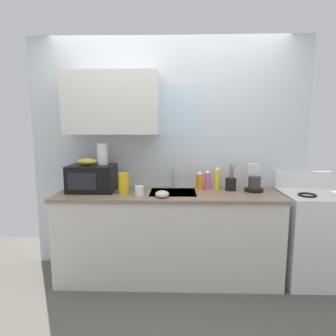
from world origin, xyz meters
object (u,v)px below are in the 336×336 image
object	(u,v)px
banana_bunch	(87,162)
cereal_canister	(123,183)
utensil_crock	(231,184)
dish_soap_bottle_pink	(207,180)
microwave	(92,178)
coffee_maker	(253,181)
dish_soap_bottle_orange	(200,181)
mug_white	(139,191)
dish_soap_bottle_yellow	(217,178)
small_bowl	(162,194)
stove_range	(311,236)
paper_towel_roll	(102,154)

from	to	relation	value
banana_bunch	cereal_canister	xyz separation A→B (m)	(0.39, -0.10, -0.20)
utensil_crock	dish_soap_bottle_pink	bearing A→B (deg)	164.37
microwave	cereal_canister	xyz separation A→B (m)	(0.34, -0.10, -0.03)
coffee_maker	cereal_canister	world-z (taller)	coffee_maker
dish_soap_bottle_orange	mug_white	bearing A→B (deg)	-152.82
dish_soap_bottle_yellow	cereal_canister	size ratio (longest dim) A/B	1.20
utensil_crock	small_bowl	xyz separation A→B (m)	(-0.70, -0.32, -0.04)
dish_soap_bottle_yellow	utensil_crock	size ratio (longest dim) A/B	0.88
coffee_maker	dish_soap_bottle_pink	size ratio (longest dim) A/B	1.34
banana_bunch	dish_soap_bottle_yellow	size ratio (longest dim) A/B	0.81
mug_white	utensil_crock	distance (m)	0.96
mug_white	utensil_crock	world-z (taller)	utensil_crock
dish_soap_bottle_orange	utensil_crock	size ratio (longest dim) A/B	0.70
cereal_canister	small_bowl	xyz separation A→B (m)	(0.39, -0.15, -0.07)
banana_bunch	mug_white	bearing A→B (deg)	-18.76
banana_bunch	cereal_canister	distance (m)	0.45
banana_bunch	dish_soap_bottle_yellow	bearing A→B (deg)	5.11
banana_bunch	coffee_maker	world-z (taller)	banana_bunch
banana_bunch	small_bowl	size ratio (longest dim) A/B	1.54
dish_soap_bottle_yellow	small_bowl	distance (m)	0.68
coffee_maker	mug_white	size ratio (longest dim) A/B	2.95
cereal_canister	utensil_crock	xyz separation A→B (m)	(1.09, 0.17, -0.03)
utensil_crock	stove_range	bearing A→B (deg)	-8.18
stove_range	banana_bunch	bearing A→B (deg)	178.84
cereal_canister	coffee_maker	bearing A→B (deg)	6.85
stove_range	small_bowl	bearing A→B (deg)	-172.32
utensil_crock	cereal_canister	bearing A→B (deg)	-171.14
microwave	dish_soap_bottle_yellow	distance (m)	1.30
microwave	cereal_canister	bearing A→B (deg)	-16.13
stove_range	dish_soap_bottle_pink	world-z (taller)	dish_soap_bottle_pink
coffee_maker	dish_soap_bottle_yellow	bearing A→B (deg)	170.29
dish_soap_bottle_orange	cereal_canister	distance (m)	0.80
mug_white	cereal_canister	bearing A→B (deg)	152.03
stove_range	banana_bunch	xyz separation A→B (m)	(-2.29, 0.05, 0.75)
utensil_crock	paper_towel_roll	bearing A→B (deg)	-179.15
coffee_maker	cereal_canister	size ratio (longest dim) A/B	1.35
coffee_maker	cereal_canister	bearing A→B (deg)	-173.15
microwave	small_bowl	size ratio (longest dim) A/B	3.54
dish_soap_bottle_yellow	paper_towel_roll	bearing A→B (deg)	-176.64
microwave	coffee_maker	size ratio (longest dim) A/B	1.64
stove_range	cereal_canister	distance (m)	1.98
mug_white	dish_soap_bottle_orange	bearing A→B (deg)	27.18
banana_bunch	dish_soap_bottle_yellow	world-z (taller)	banana_bunch
banana_bunch	paper_towel_roll	bearing A→B (deg)	18.43
coffee_maker	utensil_crock	size ratio (longest dim) A/B	0.99
paper_towel_roll	utensil_crock	world-z (taller)	paper_towel_roll
mug_white	microwave	bearing A→B (deg)	159.72
dish_soap_bottle_yellow	cereal_canister	xyz separation A→B (m)	(-0.96, -0.22, -0.01)
stove_range	paper_towel_roll	world-z (taller)	paper_towel_roll
microwave	dish_soap_bottle_orange	world-z (taller)	microwave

